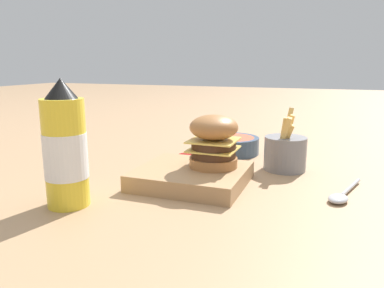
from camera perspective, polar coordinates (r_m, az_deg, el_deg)
The scene contains 8 objects.
ground_plane at distance 0.82m, azimuth 2.15°, elevation -4.85°, with size 6.00×6.00×0.00m, color #9E7A56.
serving_board at distance 0.76m, azimuth -0.00°, elevation -4.90°, with size 0.21×0.20×0.03m.
burger at distance 0.76m, azimuth 3.32°, elevation 0.51°, with size 0.10×0.10×0.11m.
ketchup_bottle at distance 0.67m, azimuth -18.75°, elevation -0.84°, with size 0.07×0.07×0.22m.
fries_basket at distance 0.88m, azimuth 14.00°, elevation -1.24°, with size 0.10×0.10×0.14m.
side_bowl at distance 1.02m, azimuth 6.09°, elevation -0.10°, with size 0.15×0.15×0.04m.
spoon at distance 0.73m, azimuth 21.77°, elevation -7.36°, with size 0.07×0.16×0.01m.
ketchup_puddle at distance 1.00m, azimuth -0.75°, elevation -1.61°, with size 0.05×0.05×0.00m.
Camera 1 is at (-0.25, 0.75, 0.24)m, focal length 35.00 mm.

